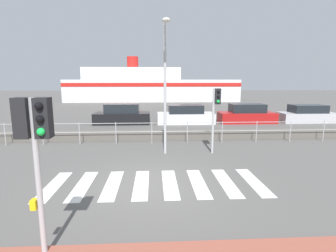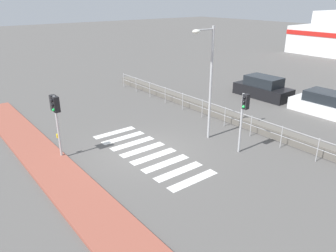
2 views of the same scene
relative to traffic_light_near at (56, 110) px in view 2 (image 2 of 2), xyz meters
The scene contains 10 objects.
ground_plane 4.51m from the traffic_light_near, 60.42° to the left, with size 160.00×160.00×0.00m, color #565451.
sidewalk_brick 3.03m from the traffic_light_near, 20.75° to the right, with size 24.00×1.80×0.12m.
crosswalk 4.57m from the traffic_light_near, 58.61° to the left, with size 6.75×2.40×0.01m.
seawall 10.05m from the traffic_light_near, 78.77° to the left, with size 24.40×0.55×0.49m.
harbor_fence 9.11m from the traffic_light_near, 77.68° to the left, with size 22.00×0.04×1.13m.
traffic_light_near is the anchor object (origin of this frame).
traffic_light_far 8.29m from the traffic_light_near, 55.20° to the left, with size 0.34×0.32×2.88m.
streetlamp 7.19m from the traffic_light_near, 69.20° to the left, with size 0.32×1.34×5.62m.
parked_car_black 15.37m from the traffic_light_near, 91.32° to the left, with size 4.14×1.78×1.52m.
parked_car_white 16.00m from the traffic_light_near, 73.79° to the left, with size 4.28×1.84×1.41m.
Camera 2 is at (11.63, -7.85, 6.87)m, focal length 35.00 mm.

